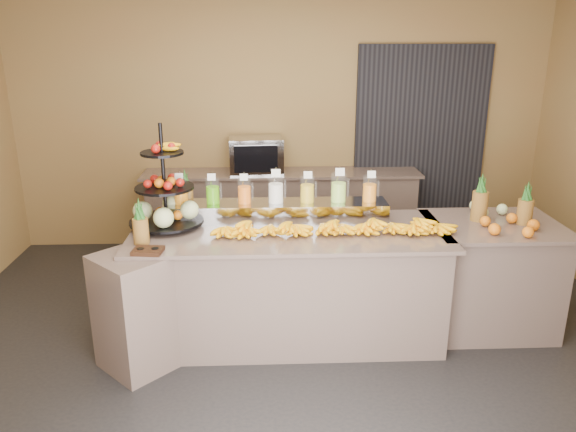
{
  "coord_description": "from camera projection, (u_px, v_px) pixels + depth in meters",
  "views": [
    {
      "loc": [
        -0.18,
        -3.88,
        2.44
      ],
      "look_at": [
        -0.01,
        0.3,
        1.05
      ],
      "focal_mm": 35.0,
      "sensor_mm": 36.0,
      "label": 1
    }
  ],
  "objects": [
    {
      "name": "juice_pitcher_green",
      "position": [
        213.0,
        192.0,
        4.61
      ],
      "size": [
        0.11,
        0.12,
        0.27
      ],
      "color": "silver",
      "rests_on": "pitcher_tray"
    },
    {
      "name": "juice_pitcher_milk",
      "position": [
        276.0,
        190.0,
        4.63
      ],
      "size": [
        0.13,
        0.13,
        0.31
      ],
      "color": "silver",
      "rests_on": "pitcher_tray"
    },
    {
      "name": "juice_pitcher_orange_a",
      "position": [
        181.0,
        192.0,
        4.6
      ],
      "size": [
        0.12,
        0.12,
        0.28
      ],
      "color": "silver",
      "rests_on": "pitcher_tray"
    },
    {
      "name": "ground",
      "position": [
        291.0,
        353.0,
        4.45
      ],
      "size": [
        6.0,
        6.0,
        0.0
      ],
      "primitive_type": "plane",
      "color": "black",
      "rests_on": "ground"
    },
    {
      "name": "pineapple_left_b",
      "position": [
        186.0,
        197.0,
        4.81
      ],
      "size": [
        0.13,
        0.13,
        0.4
      ],
      "rotation": [
        0.0,
        0.0,
        -0.17
      ],
      "color": "brown",
      "rests_on": "buffet_counter"
    },
    {
      "name": "buffet_counter",
      "position": [
        275.0,
        286.0,
        4.55
      ],
      "size": [
        2.75,
        1.25,
        0.93
      ],
      "color": "gray",
      "rests_on": "ground"
    },
    {
      "name": "right_fruit_pile",
      "position": [
        504.0,
        217.0,
        4.52
      ],
      "size": [
        0.47,
        0.45,
        0.25
      ],
      "color": "brown",
      "rests_on": "right_counter"
    },
    {
      "name": "fruit_stand",
      "position": [
        170.0,
        201.0,
        4.47
      ],
      "size": [
        0.74,
        0.74,
        0.84
      ],
      "rotation": [
        0.0,
        0.0,
        -0.3
      ],
      "color": "black",
      "rests_on": "buffet_counter"
    },
    {
      "name": "oven_warmer",
      "position": [
        256.0,
        155.0,
        6.22
      ],
      "size": [
        0.61,
        0.44,
        0.39
      ],
      "primitive_type": "cube",
      "rotation": [
        0.0,
        0.0,
        0.05
      ],
      "color": "gray",
      "rests_on": "back_ledge"
    },
    {
      "name": "juice_pitcher_orange_c",
      "position": [
        370.0,
        190.0,
        4.66
      ],
      "size": [
        0.12,
        0.12,
        0.28
      ],
      "color": "silver",
      "rests_on": "pitcher_tray"
    },
    {
      "name": "juice_pitcher_lemon",
      "position": [
        307.0,
        191.0,
        4.64
      ],
      "size": [
        0.12,
        0.12,
        0.28
      ],
      "color": "silver",
      "rests_on": "pitcher_tray"
    },
    {
      "name": "pineapple_left_a",
      "position": [
        141.0,
        227.0,
        4.13
      ],
      "size": [
        0.12,
        0.12,
        0.36
      ],
      "rotation": [
        0.0,
        0.0,
        0.29
      ],
      "color": "brown",
      "rests_on": "buffet_counter"
    },
    {
      "name": "right_counter",
      "position": [
        489.0,
        275.0,
        4.75
      ],
      "size": [
        1.08,
        0.88,
        0.93
      ],
      "color": "gray",
      "rests_on": "ground"
    },
    {
      "name": "condiment_caddy",
      "position": [
        148.0,
        251.0,
        3.99
      ],
      "size": [
        0.22,
        0.18,
        0.03
      ],
      "primitive_type": "cube",
      "rotation": [
        0.0,
        0.0,
        -0.11
      ],
      "color": "#311C0D",
      "rests_on": "buffet_counter"
    },
    {
      "name": "juice_pitcher_lime",
      "position": [
        339.0,
        189.0,
        4.65
      ],
      "size": [
        0.13,
        0.13,
        0.31
      ],
      "color": "silver",
      "rests_on": "pitcher_tray"
    },
    {
      "name": "banana_heap",
      "position": [
        332.0,
        225.0,
        4.37
      ],
      "size": [
        1.89,
        0.17,
        0.16
      ],
      "color": "#F1B50C",
      "rests_on": "buffet_counter"
    },
    {
      "name": "juice_pitcher_orange_b",
      "position": [
        244.0,
        192.0,
        4.62
      ],
      "size": [
        0.11,
        0.11,
        0.27
      ],
      "color": "silver",
      "rests_on": "pitcher_tray"
    },
    {
      "name": "pitcher_tray",
      "position": [
        276.0,
        211.0,
        4.68
      ],
      "size": [
        1.85,
        0.3,
        0.15
      ],
      "primitive_type": "cube",
      "color": "gray",
      "rests_on": "buffet_counter"
    },
    {
      "name": "back_ledge",
      "position": [
        282.0,
        211.0,
        6.44
      ],
      "size": [
        3.1,
        0.55,
        0.93
      ],
      "color": "gray",
      "rests_on": "ground"
    },
    {
      "name": "room_envelope",
      "position": [
        309.0,
        102.0,
        4.62
      ],
      "size": [
        6.04,
        5.02,
        2.82
      ],
      "color": "olive",
      "rests_on": "ground"
    }
  ]
}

